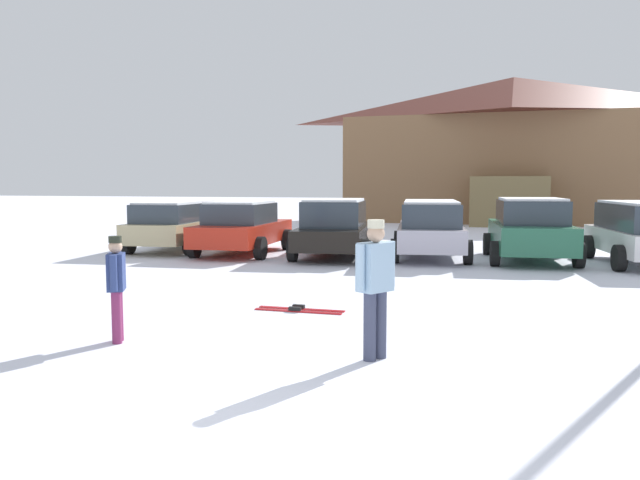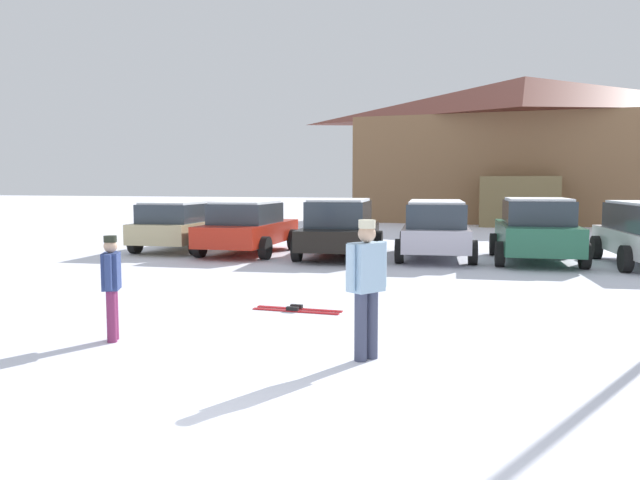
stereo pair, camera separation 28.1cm
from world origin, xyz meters
TOP-DOWN VIEW (x-y plane):
  - ground at (0.00, 0.00)m, footprint 160.00×160.00m
  - ski_lodge at (2.91, 31.12)m, footprint 17.93×9.61m
  - parked_beige_suv at (-7.59, 13.16)m, footprint 2.38×4.35m
  - parked_red_sedan at (-5.23, 12.77)m, footprint 2.30×4.36m
  - parked_black_sedan at (-2.42, 12.84)m, footprint 2.52×4.72m
  - parked_silver_wagon at (0.22, 13.25)m, footprint 2.46×4.57m
  - parked_green_coupe at (2.87, 13.14)m, footprint 2.45×4.21m
  - skier_adult_in_blue_parka at (0.52, 2.85)m, footprint 0.42×0.53m
  - skier_teen_in_navy_coat at (-2.90, 2.76)m, footprint 0.33×0.48m
  - pair_of_skis at (-1.19, 5.31)m, footprint 1.48×0.31m

SIDE VIEW (x-z plane):
  - ground at x=0.00m, z-range 0.00..0.00m
  - pair_of_skis at x=-1.19m, z-range -0.02..0.06m
  - parked_red_sedan at x=-5.23m, z-range 0.02..1.57m
  - skier_teen_in_navy_coat at x=-2.90m, z-range 0.09..1.50m
  - parked_black_sedan at x=-2.42m, z-range 0.00..1.65m
  - parked_beige_suv at x=-7.59m, z-range 0.07..1.59m
  - parked_green_coupe at x=2.87m, z-range 0.00..1.70m
  - parked_silver_wagon at x=0.22m, z-range 0.07..1.67m
  - skier_adult_in_blue_parka at x=0.52m, z-range 0.11..1.78m
  - ski_lodge at x=2.91m, z-range 0.05..7.78m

